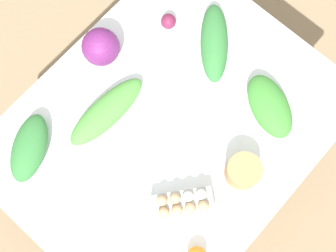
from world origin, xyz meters
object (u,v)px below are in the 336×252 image
(greens_bunch_dandelion, at_px, (270,106))
(paper_bag, at_px, (243,171))
(cabbage_purple, at_px, (101,47))
(greens_bunch_kale, at_px, (214,43))
(beet_root, at_px, (168,21))
(egg_carton, at_px, (182,204))
(greens_bunch_scallion, at_px, (106,111))
(greens_bunch_chard, at_px, (29,148))

(greens_bunch_dandelion, bearing_deg, paper_bag, 17.77)
(cabbage_purple, height_order, greens_bunch_kale, cabbage_purple)
(beet_root, bearing_deg, paper_bag, 65.83)
(paper_bag, bearing_deg, egg_carton, -20.22)
(egg_carton, relative_size, greens_bunch_scallion, 0.65)
(greens_bunch_dandelion, distance_m, greens_bunch_kale, 0.34)
(greens_bunch_scallion, relative_size, greens_bunch_kale, 1.07)
(paper_bag, height_order, beet_root, paper_bag)
(egg_carton, bearing_deg, beet_root, 84.63)
(greens_bunch_dandelion, xyz_separation_m, greens_bunch_kale, (-0.06, -0.33, 0.00))
(greens_bunch_chard, xyz_separation_m, beet_root, (-0.75, 0.04, -0.01))
(greens_bunch_scallion, xyz_separation_m, greens_bunch_dandelion, (-0.44, 0.46, 0.01))
(greens_bunch_chard, bearing_deg, beet_root, 177.25)
(paper_bag, bearing_deg, beet_root, -114.17)
(cabbage_purple, height_order, egg_carton, cabbage_purple)
(greens_bunch_dandelion, distance_m, greens_bunch_chard, 0.93)
(greens_bunch_kale, height_order, beet_root, greens_bunch_kale)
(egg_carton, bearing_deg, paper_bag, 18.63)
(greens_bunch_dandelion, relative_size, beet_root, 4.21)
(greens_bunch_kale, distance_m, greens_bunch_chard, 0.83)
(greens_bunch_dandelion, height_order, greens_bunch_kale, greens_bunch_kale)
(cabbage_purple, height_order, greens_bunch_scallion, cabbage_purple)
(paper_bag, relative_size, greens_bunch_scallion, 0.36)
(cabbage_purple, relative_size, greens_bunch_chard, 0.57)
(cabbage_purple, height_order, beet_root, cabbage_purple)
(paper_bag, xyz_separation_m, greens_bunch_dandelion, (-0.27, -0.09, -0.00))
(beet_root, bearing_deg, greens_bunch_chard, -2.75)
(greens_bunch_kale, distance_m, beet_root, 0.21)
(greens_bunch_kale, xyz_separation_m, greens_bunch_chard, (0.79, -0.24, -0.00))
(beet_root, bearing_deg, cabbage_purple, -21.41)
(cabbage_purple, distance_m, egg_carton, 0.69)
(egg_carton, relative_size, greens_bunch_kale, 0.70)
(beet_root, bearing_deg, greens_bunch_scallion, 10.22)
(paper_bag, distance_m, greens_bunch_dandelion, 0.28)
(paper_bag, bearing_deg, cabbage_purple, -90.16)
(egg_carton, bearing_deg, greens_bunch_kale, 68.99)
(cabbage_purple, distance_m, paper_bag, 0.73)
(greens_bunch_scallion, relative_size, beet_root, 5.69)
(paper_bag, relative_size, greens_bunch_kale, 0.39)
(greens_bunch_scallion, bearing_deg, beet_root, -169.78)
(beet_root, bearing_deg, greens_bunch_kale, 102.41)
(egg_carton, xyz_separation_m, greens_bunch_chard, (0.23, -0.57, 0.00))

